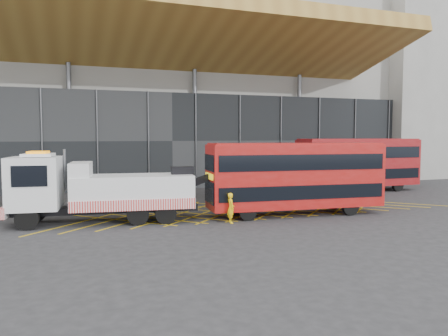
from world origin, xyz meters
name	(u,v)px	position (x,y,z in m)	size (l,w,h in m)	color
ground_plane	(184,213)	(0.00, 0.00, 0.00)	(120.00, 120.00, 0.00)	#262729
road_markings	(248,208)	(4.00, 0.00, 0.01)	(24.76, 7.16, 0.01)	gold
construction_building	(154,89)	(1.92, 18.40, 8.98)	(55.00, 23.97, 18.00)	gray
east_building	(417,88)	(32.00, 16.00, 10.00)	(15.00, 12.00, 20.00)	gray
recovery_truck	(97,189)	(-4.90, -1.42, 1.72)	(10.76, 3.68, 3.73)	black
bus_towed	(296,175)	(5.71, -2.76, 2.23)	(10.06, 3.18, 4.02)	#9E0F0C
bus_second	(359,162)	(15.52, 4.61, 2.33)	(10.39, 2.65, 4.20)	maroon
worker	(231,208)	(1.46, -3.76, 0.77)	(0.56, 0.37, 1.54)	yellow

